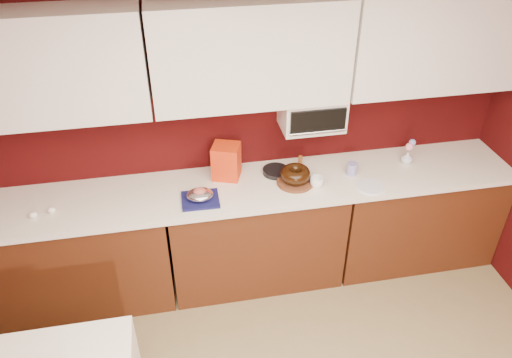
{
  "coord_description": "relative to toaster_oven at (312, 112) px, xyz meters",
  "views": [
    {
      "loc": [
        -0.56,
        -1.02,
        3.01
      ],
      "look_at": [
        -0.01,
        1.84,
        1.02
      ],
      "focal_mm": 35.0,
      "sensor_mm": 36.0,
      "label": 1
    }
  ],
  "objects": [
    {
      "name": "ceiling",
      "position": [
        -0.45,
        -2.1,
        1.12
      ],
      "size": [
        4.0,
        4.5,
        0.02
      ],
      "primitive_type": "cube",
      "color": "white",
      "rests_on": "wall_back"
    },
    {
      "name": "wall_back",
      "position": [
        -0.45,
        0.15,
        -0.12
      ],
      "size": [
        4.0,
        0.02,
        2.5
      ],
      "primitive_type": "cube",
      "color": "#3A0808",
      "rests_on": "floor"
    },
    {
      "name": "base_cabinet_left",
      "position": [
        -1.78,
        -0.17,
        -0.95
      ],
      "size": [
        1.31,
        0.58,
        0.86
      ],
      "primitive_type": "cube",
      "color": "#4E230F",
      "rests_on": "floor"
    },
    {
      "name": "base_cabinet_center",
      "position": [
        -0.45,
        -0.17,
        -0.95
      ],
      "size": [
        1.31,
        0.58,
        0.86
      ],
      "primitive_type": "cube",
      "color": "#4E230F",
      "rests_on": "floor"
    },
    {
      "name": "base_cabinet_right",
      "position": [
        0.88,
        -0.17,
        -0.95
      ],
      "size": [
        1.31,
        0.58,
        0.86
      ],
      "primitive_type": "cube",
      "color": "#4E230F",
      "rests_on": "floor"
    },
    {
      "name": "countertop",
      "position": [
        -0.45,
        -0.17,
        -0.49
      ],
      "size": [
        4.0,
        0.62,
        0.04
      ],
      "primitive_type": "cube",
      "color": "white",
      "rests_on": "base_cabinet_center"
    },
    {
      "name": "upper_cabinet_left",
      "position": [
        -1.78,
        -0.02,
        0.48
      ],
      "size": [
        1.31,
        0.33,
        0.7
      ],
      "primitive_type": "cube",
      "color": "white",
      "rests_on": "wall_back"
    },
    {
      "name": "upper_cabinet_center",
      "position": [
        -0.45,
        -0.02,
        0.48
      ],
      "size": [
        1.31,
        0.33,
        0.7
      ],
      "primitive_type": "cube",
      "color": "white",
      "rests_on": "wall_back"
    },
    {
      "name": "upper_cabinet_right",
      "position": [
        0.88,
        -0.02,
        0.48
      ],
      "size": [
        1.31,
        0.33,
        0.7
      ],
      "primitive_type": "cube",
      "color": "white",
      "rests_on": "wall_back"
    },
    {
      "name": "toaster_oven",
      "position": [
        0.0,
        0.0,
        0.0
      ],
      "size": [
        0.45,
        0.3,
        0.25
      ],
      "primitive_type": "cube",
      "color": "white",
      "rests_on": "upper_cabinet_center"
    },
    {
      "name": "toaster_oven_door",
      "position": [
        0.0,
        -0.16,
        0.0
      ],
      "size": [
        0.4,
        0.02,
        0.18
      ],
      "primitive_type": "cube",
      "color": "black",
      "rests_on": "toaster_oven"
    },
    {
      "name": "toaster_oven_handle",
      "position": [
        0.0,
        -0.18,
        -0.07
      ],
      "size": [
        0.42,
        0.02,
        0.02
      ],
      "primitive_type": "cylinder",
      "rotation": [
        0.0,
        1.57,
        0.0
      ],
      "color": "silver",
      "rests_on": "toaster_oven"
    },
    {
      "name": "cake_base",
      "position": [
        -0.16,
        -0.2,
        -0.46
      ],
      "size": [
        0.29,
        0.29,
        0.03
      ],
      "primitive_type": "cylinder",
      "rotation": [
        0.0,
        0.0,
        0.07
      ],
      "color": "brown",
      "rests_on": "countertop"
    },
    {
      "name": "bundt_cake",
      "position": [
        -0.16,
        -0.2,
        -0.39
      ],
      "size": [
        0.25,
        0.25,
        0.09
      ],
      "primitive_type": "torus",
      "rotation": [
        0.0,
        0.0,
        -0.13
      ],
      "color": "black",
      "rests_on": "cake_base"
    },
    {
      "name": "navy_towel",
      "position": [
        -0.87,
        -0.29,
        -0.46
      ],
      "size": [
        0.27,
        0.23,
        0.02
      ],
      "primitive_type": "cube",
      "rotation": [
        0.0,
        0.0,
        -0.02
      ],
      "color": "#14154C",
      "rests_on": "countertop"
    },
    {
      "name": "foil_ham_nest",
      "position": [
        -0.87,
        -0.29,
        -0.42
      ],
      "size": [
        0.21,
        0.18,
        0.07
      ],
      "primitive_type": "ellipsoid",
      "rotation": [
        0.0,
        0.0,
        -0.15
      ],
      "color": "silver",
      "rests_on": "navy_towel"
    },
    {
      "name": "roasted_ham",
      "position": [
        -0.87,
        -0.29,
        -0.4
      ],
      "size": [
        0.09,
        0.08,
        0.06
      ],
      "primitive_type": "ellipsoid",
      "rotation": [
        0.0,
        0.0,
        0.01
      ],
      "color": "#C36359",
      "rests_on": "foil_ham_nest"
    },
    {
      "name": "pandoro_box",
      "position": [
        -0.64,
        -0.01,
        -0.34
      ],
      "size": [
        0.24,
        0.23,
        0.27
      ],
      "primitive_type": "cube",
      "rotation": [
        0.0,
        0.0,
        -0.34
      ],
      "color": "red",
      "rests_on": "countertop"
    },
    {
      "name": "dark_pan",
      "position": [
        -0.27,
        -0.04,
        -0.46
      ],
      "size": [
        0.23,
        0.23,
        0.04
      ],
      "primitive_type": "cylinder",
      "rotation": [
        0.0,
        0.0,
        0.15
      ],
      "color": "black",
      "rests_on": "countertop"
    },
    {
      "name": "coffee_mug",
      "position": [
        -0.01,
        -0.27,
        -0.43
      ],
      "size": [
        0.12,
        0.12,
        0.1
      ],
      "primitive_type": "imported",
      "rotation": [
        0.0,
        0.0,
        0.67
      ],
      "color": "white",
      "rests_on": "countertop"
    },
    {
      "name": "blue_jar",
      "position": [
        0.3,
        -0.16,
        -0.43
      ],
      "size": [
        0.09,
        0.09,
        0.1
      ],
      "primitive_type": "cylinder",
      "rotation": [
        0.0,
        0.0,
        -0.13
      ],
      "color": "#1B1C99",
      "rests_on": "countertop"
    },
    {
      "name": "flower_vase",
      "position": [
        0.78,
        -0.09,
        -0.42
      ],
      "size": [
        0.08,
        0.08,
        0.11
      ],
      "primitive_type": "imported",
      "rotation": [
        0.0,
        0.0,
        0.12
      ],
      "color": "silver",
      "rests_on": "countertop"
    },
    {
      "name": "flower_pink",
      "position": [
        0.78,
        -0.09,
        -0.33
      ],
      "size": [
        0.06,
        0.06,
        0.06
      ],
      "primitive_type": "sphere",
      "color": "pink",
      "rests_on": "flower_vase"
    },
    {
      "name": "flower_blue",
      "position": [
        0.81,
        -0.07,
        -0.3
      ],
      "size": [
        0.05,
        0.05,
        0.05
      ],
      "primitive_type": "sphere",
      "color": "#8094CE",
      "rests_on": "flower_vase"
    },
    {
      "name": "china_plate",
      "position": [
        0.37,
        -0.36,
        -0.47
      ],
      "size": [
        0.27,
        0.27,
        0.01
      ],
      "primitive_type": "cylinder",
      "rotation": [
        0.0,
        0.0,
        -0.43
      ],
      "color": "white",
      "rests_on": "countertop"
    },
    {
      "name": "amber_bottle",
      "position": [
        -0.06,
        0.01,
        -0.43
      ],
      "size": [
        0.04,
        0.04,
        0.1
      ],
      "primitive_type": "cylinder",
      "rotation": [
        0.0,
        0.0,
        -0.37
      ],
      "color": "#9A531C",
      "rests_on": "countertop"
    },
    {
      "name": "egg_left",
      "position": [
        -1.99,
        -0.26,
        -0.45
      ],
      "size": [
        0.06,
        0.05,
        0.04
      ],
      "primitive_type": "ellipsoid",
      "rotation": [
        0.0,
        0.0,
        -0.2
      ],
      "color": "white",
      "rests_on": "countertop"
    },
    {
      "name": "egg_right",
      "position": [
        -1.88,
        -0.23,
        -0.45
      ],
      "size": [
        0.06,
        0.06,
        0.04
      ],
      "primitive_type": "ellipsoid",
      "rotation": [
        0.0,
        0.0,
        -0.36
      ],
      "color": "white",
      "rests_on": "countertop"
    }
  ]
}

